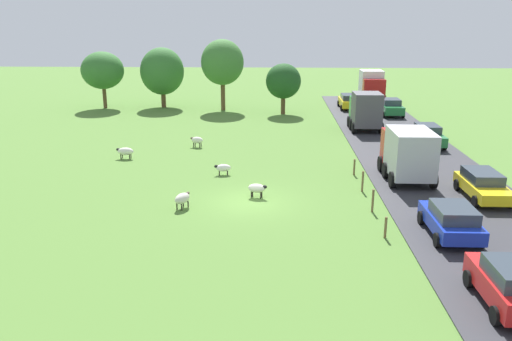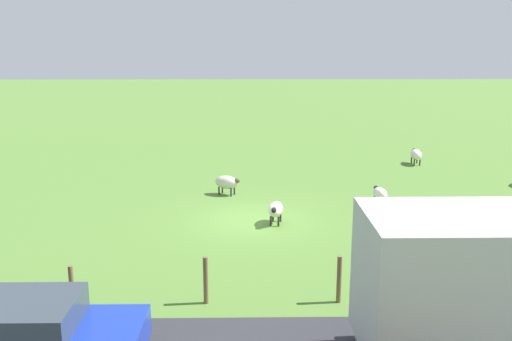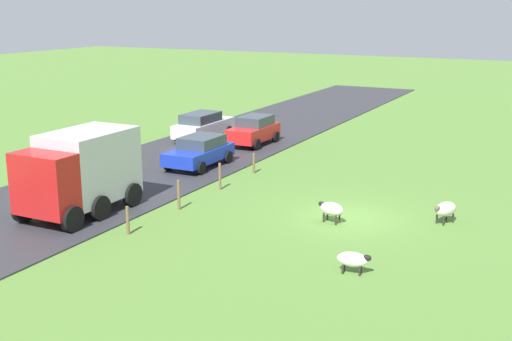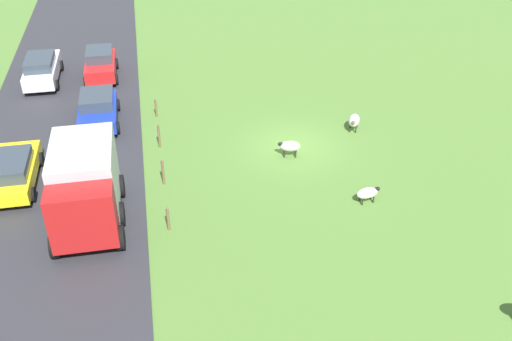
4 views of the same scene
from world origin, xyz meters
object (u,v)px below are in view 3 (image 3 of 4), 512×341
truck_0 (80,170)px  car_5 (200,151)px  sheep_0 (445,209)px  car_3 (254,130)px  sheep_3 (331,209)px  car_2 (74,167)px  sheep_4 (353,260)px  car_7 (203,125)px

truck_0 → car_5: (-0.05, -8.65, -0.93)m
sheep_0 → car_3: 15.93m
sheep_0 → sheep_3: 4.29m
car_2 → car_5: 6.38m
car_5 → sheep_4: bearing=140.3°
truck_0 → car_3: (-0.01, -14.69, -0.87)m
sheep_4 → car_5: bearing=-39.7°
car_2 → car_3: car_3 is taller
sheep_3 → truck_0: size_ratio=0.23×
sheep_4 → sheep_3: bearing=-61.5°
truck_0 → car_5: size_ratio=1.19×
truck_0 → car_2: size_ratio=1.09×
truck_0 → car_3: bearing=-90.0°
sheep_3 → truck_0: bearing=21.1°
sheep_0 → car_5: bearing=-14.2°
sheep_3 → sheep_4: bearing=118.5°
sheep_0 → car_7: size_ratio=0.26×
car_2 → car_3: size_ratio=1.16×
truck_0 → car_7: truck_0 is taller
sheep_0 → car_3: (12.93, -9.30, 0.36)m
sheep_3 → car_3: size_ratio=0.29×
truck_0 → car_2: truck_0 is taller
truck_0 → car_2: 4.81m
car_7 → sheep_0: bearing=150.6°
truck_0 → car_5: bearing=-90.3°
sheep_0 → car_5: size_ratio=0.30×
sheep_3 → sheep_0: bearing=-154.0°
sheep_4 → truck_0: bearing=-3.9°
sheep_0 → sheep_4: sheep_0 is taller
sheep_3 → truck_0: (9.09, 3.51, 1.25)m
car_3 → car_5: 6.04m
sheep_3 → car_7: (12.48, -11.08, 0.39)m
sheep_0 → car_5: 13.30m
sheep_0 → sheep_3: sheep_0 is taller
sheep_0 → car_2: bearing=7.4°
sheep_3 → car_7: 16.70m
car_5 → car_7: bearing=-59.9°
sheep_4 → car_3: car_3 is taller
sheep_4 → car_2: (14.80, -4.06, 0.38)m
truck_0 → sheep_3: bearing=-158.9°
car_7 → car_2: bearing=90.0°
sheep_0 → truck_0: truck_0 is taller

